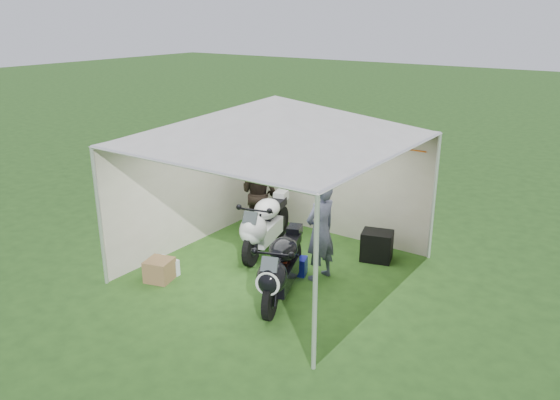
# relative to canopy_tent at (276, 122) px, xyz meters

# --- Properties ---
(ground) EXTENTS (80.00, 80.00, 0.00)m
(ground) POSITION_rel_canopy_tent_xyz_m (0.00, -0.03, -2.58)
(ground) COLOR #254A19
(ground) RESTS_ON ground
(canopy_tent) EXTENTS (5.66, 5.66, 3.00)m
(canopy_tent) POSITION_rel_canopy_tent_xyz_m (0.00, 0.00, 0.00)
(canopy_tent) COLOR silver
(canopy_tent) RESTS_ON ground
(motorcycle_white) EXTENTS (0.81, 2.02, 1.01)m
(motorcycle_white) POSITION_rel_canopy_tent_xyz_m (-0.60, 0.45, -2.01)
(motorcycle_white) COLOR black
(motorcycle_white) RESTS_ON ground
(motorcycle_black) EXTENTS (0.93, 1.91, 0.98)m
(motorcycle_black) POSITION_rel_canopy_tent_xyz_m (0.66, -0.83, -2.03)
(motorcycle_black) COLOR black
(motorcycle_black) RESTS_ON ground
(paddock_stand) EXTENTS (0.47, 0.38, 0.31)m
(paddock_stand) POSITION_rel_canopy_tent_xyz_m (0.36, 0.02, -2.42)
(paddock_stand) COLOR #1A20D3
(paddock_stand) RESTS_ON ground
(person_dark_jacket) EXTENTS (0.83, 0.66, 1.67)m
(person_dark_jacket) POSITION_rel_canopy_tent_xyz_m (-1.26, 1.18, -1.74)
(person_dark_jacket) COLOR black
(person_dark_jacket) RESTS_ON ground
(person_blue_jacket) EXTENTS (0.53, 0.69, 1.70)m
(person_blue_jacket) POSITION_rel_canopy_tent_xyz_m (0.79, 0.13, -1.73)
(person_blue_jacket) COLOR slate
(person_blue_jacket) RESTS_ON ground
(equipment_box) EXTENTS (0.63, 0.56, 0.54)m
(equipment_box) POSITION_rel_canopy_tent_xyz_m (1.26, 1.34, -2.31)
(equipment_box) COLOR black
(equipment_box) RESTS_ON ground
(crate_0) EXTENTS (0.43, 0.34, 0.28)m
(crate_0) POSITION_rel_canopy_tent_xyz_m (-1.42, -1.29, -2.43)
(crate_0) COLOR silver
(crate_0) RESTS_ON ground
(crate_1) EXTENTS (0.51, 0.51, 0.37)m
(crate_1) POSITION_rel_canopy_tent_xyz_m (-1.35, -1.45, -2.39)
(crate_1) COLOR olive
(crate_1) RESTS_ON ground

